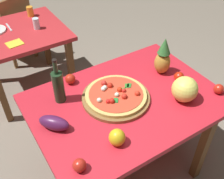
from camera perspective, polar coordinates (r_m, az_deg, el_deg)
The scene contains 19 objects.
ground_plane at distance 2.41m, azimuth 2.45°, elevation -14.90°, with size 10.00×10.00×0.00m, color gray.
display_table at distance 1.92m, azimuth 2.99°, elevation -3.94°, with size 1.31×0.94×0.72m.
background_table at distance 2.87m, azimuth -18.87°, elevation 9.70°, with size 0.88×0.81×0.72m.
dining_chair at distance 3.50m, azimuth -20.23°, elevation 12.67°, with size 0.52×0.52×0.85m.
pizza_board at distance 1.85m, azimuth 0.83°, elevation -1.73°, with size 0.47×0.47×0.03m, color brown.
pizza at distance 1.84m, azimuth 0.78°, elevation -1.07°, with size 0.42×0.42×0.06m.
wine_bottle at distance 1.81m, azimuth -11.33°, elevation 0.73°, with size 0.08×0.08×0.34m.
pineapple_left at distance 2.06m, azimuth 10.80°, elevation 6.67°, with size 0.12×0.12×0.30m.
melon at distance 1.87m, azimuth 15.22°, elevation 0.06°, with size 0.18×0.18×0.18m, color #E5DE63.
bell_pepper at distance 1.57m, azimuth 1.08°, elevation -10.17°, with size 0.10×0.10×0.11m, color gold.
eggplant at distance 1.68m, azimuth -12.23°, elevation -6.97°, with size 0.20×0.09×0.09m, color #4D1B47.
tomato_beside_pepper at distance 1.48m, azimuth -6.95°, elevation -15.71°, with size 0.08×0.08×0.08m, color red.
tomato_near_board at distance 1.99m, azimuth -8.88°, elevation 2.23°, with size 0.08×0.08×0.08m, color red.
tomato_by_bottle at distance 2.06m, azimuth 14.04°, elevation 2.66°, with size 0.07×0.07×0.07m, color red.
tomato_at_corner at distance 2.03m, azimuth 21.75°, elevation 0.11°, with size 0.07×0.07×0.07m, color red.
drinking_glass_juice at distance 3.06m, azimuth -17.02°, elevation 15.60°, with size 0.07×0.07×0.10m, color orange.
drinking_glass_water at distance 2.78m, azimuth -15.83°, elevation 13.36°, with size 0.06×0.06×0.11m, color silver.
knife_utensil at distance 2.91m, azimuth -21.09°, elevation 12.27°, with size 0.02×0.18×0.01m, color silver.
napkin_folded at distance 2.61m, azimuth -20.03°, elevation 9.17°, with size 0.14×0.12×0.01m, color yellow.
Camera 1 is at (-0.81, -1.10, 1.99)m, focal length 42.96 mm.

